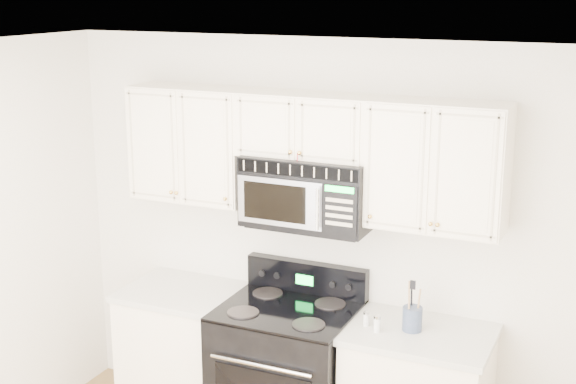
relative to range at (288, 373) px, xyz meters
The scene contains 8 objects.
room 1.62m from the range, 88.09° to the right, with size 3.51×3.51×2.61m.
base_cabinet_left 0.76m from the range, behind, with size 0.86×0.65×0.92m.
range is the anchor object (origin of this frame).
upper_cabinets 1.46m from the range, 76.03° to the left, with size 2.44×0.37×0.75m.
microwave 1.20m from the range, 62.82° to the left, with size 0.80×0.45×0.44m.
utensil_crock 0.95m from the range, ahead, with size 0.12×0.12×0.31m.
shaker_salt 0.71m from the range, ahead, with size 0.04×0.04×0.09m.
shaker_pepper 0.79m from the range, ahead, with size 0.04×0.04×0.10m.
Camera 1 is at (1.89, -2.88, 2.92)m, focal length 50.00 mm.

